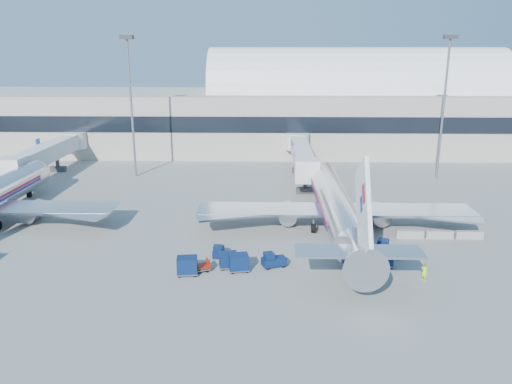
{
  "coord_description": "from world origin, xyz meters",
  "views": [
    {
      "loc": [
        2.13,
        -50.66,
        20.08
      ],
      "look_at": [
        0.73,
        6.0,
        4.12
      ],
      "focal_mm": 35.0,
      "sensor_mm": 36.0,
      "label": 1
    }
  ],
  "objects_px": {
    "ramp_worker": "(424,272)",
    "tug_lead": "(273,260)",
    "tug_left": "(218,251)",
    "cart_solo_far": "(385,259)",
    "jetbridge_mid": "(51,152)",
    "cart_solo_near": "(357,275)",
    "jetbridge_near": "(301,153)",
    "mast_east": "(446,87)",
    "mast_west": "(130,86)",
    "airliner_main": "(336,206)",
    "cart_train_a": "(239,262)",
    "cart_open_red": "(199,268)",
    "barrier_near": "(410,234)",
    "cart_train_b": "(228,260)",
    "cart_train_c": "(187,265)",
    "barrier_mid": "(439,235)",
    "barrier_far": "(469,235)",
    "tug_right": "(387,249)"
  },
  "relations": [
    {
      "from": "jetbridge_mid",
      "to": "cart_solo_near",
      "type": "height_order",
      "value": "jetbridge_mid"
    },
    {
      "from": "jetbridge_near",
      "to": "jetbridge_mid",
      "type": "distance_m",
      "value": 42.0
    },
    {
      "from": "mast_west",
      "to": "tug_left",
      "type": "xyz_separation_m",
      "value": [
        17.13,
        -33.67,
        -14.19
      ]
    },
    {
      "from": "cart_solo_near",
      "to": "cart_solo_far",
      "type": "xyz_separation_m",
      "value": [
        3.38,
        3.86,
        -0.05
      ]
    },
    {
      "from": "cart_train_a",
      "to": "cart_solo_far",
      "type": "distance_m",
      "value": 14.18
    },
    {
      "from": "mast_west",
      "to": "cart_solo_near",
      "type": "distance_m",
      "value": 51.62
    },
    {
      "from": "tug_left",
      "to": "cart_solo_far",
      "type": "bearing_deg",
      "value": -95.06
    },
    {
      "from": "cart_train_a",
      "to": "cart_open_red",
      "type": "xyz_separation_m",
      "value": [
        -3.77,
        -0.17,
        -0.52
      ]
    },
    {
      "from": "barrier_near",
      "to": "ramp_worker",
      "type": "height_order",
      "value": "ramp_worker"
    },
    {
      "from": "mast_east",
      "to": "barrier_far",
      "type": "distance_m",
      "value": 31.92
    },
    {
      "from": "tug_lead",
      "to": "mast_west",
      "type": "bearing_deg",
      "value": 102.45
    },
    {
      "from": "barrier_mid",
      "to": "cart_solo_far",
      "type": "distance_m",
      "value": 10.91
    },
    {
      "from": "mast_east",
      "to": "tug_right",
      "type": "xyz_separation_m",
      "value": [
        -15.65,
        -33.08,
        -14.02
      ]
    },
    {
      "from": "jetbridge_near",
      "to": "tug_lead",
      "type": "distance_m",
      "value": 37.36
    },
    {
      "from": "jetbridge_mid",
      "to": "mast_west",
      "type": "height_order",
      "value": "mast_west"
    },
    {
      "from": "cart_open_red",
      "to": "mast_west",
      "type": "bearing_deg",
      "value": 89.92
    },
    {
      "from": "mast_west",
      "to": "cart_train_a",
      "type": "bearing_deg",
      "value": -62.38
    },
    {
      "from": "ramp_worker",
      "to": "jetbridge_near",
      "type": "bearing_deg",
      "value": -27.28
    },
    {
      "from": "tug_left",
      "to": "cart_solo_far",
      "type": "distance_m",
      "value": 16.52
    },
    {
      "from": "cart_train_b",
      "to": "cart_solo_far",
      "type": "bearing_deg",
      "value": -9.5
    },
    {
      "from": "airliner_main",
      "to": "jetbridge_near",
      "type": "xyz_separation_m",
      "value": [
        -2.4,
        26.3,
        1.0
      ]
    },
    {
      "from": "mast_east",
      "to": "tug_right",
      "type": "distance_m",
      "value": 39.19
    },
    {
      "from": "cart_train_a",
      "to": "tug_right",
      "type": "bearing_deg",
      "value": 3.42
    },
    {
      "from": "jetbridge_mid",
      "to": "barrier_near",
      "type": "relative_size",
      "value": 9.17
    },
    {
      "from": "tug_lead",
      "to": "barrier_near",
      "type": "bearing_deg",
      "value": 8.1
    },
    {
      "from": "jetbridge_near",
      "to": "mast_west",
      "type": "height_order",
      "value": "mast_west"
    },
    {
      "from": "barrier_near",
      "to": "ramp_worker",
      "type": "xyz_separation_m",
      "value": [
        -1.63,
        -10.76,
        0.4
      ]
    },
    {
      "from": "airliner_main",
      "to": "cart_train_a",
      "type": "xyz_separation_m",
      "value": [
        -10.57,
        -11.63,
        -2.03
      ]
    },
    {
      "from": "ramp_worker",
      "to": "barrier_mid",
      "type": "bearing_deg",
      "value": -64.38
    },
    {
      "from": "barrier_mid",
      "to": "tug_lead",
      "type": "bearing_deg",
      "value": -156.55
    },
    {
      "from": "cart_train_b",
      "to": "tug_lead",
      "type": "bearing_deg",
      "value": -7.72
    },
    {
      "from": "barrier_far",
      "to": "tug_left",
      "type": "bearing_deg",
      "value": -168.34
    },
    {
      "from": "airliner_main",
      "to": "cart_solo_far",
      "type": "xyz_separation_m",
      "value": [
        3.53,
        -10.15,
        -2.14
      ]
    },
    {
      "from": "ramp_worker",
      "to": "cart_train_b",
      "type": "bearing_deg",
      "value": 42.84
    },
    {
      "from": "cart_train_c",
      "to": "cart_solo_near",
      "type": "height_order",
      "value": "cart_train_c"
    },
    {
      "from": "cart_solo_near",
      "to": "cart_train_a",
      "type": "bearing_deg",
      "value": 146.39
    },
    {
      "from": "jetbridge_near",
      "to": "mast_west",
      "type": "relative_size",
      "value": 1.22
    },
    {
      "from": "barrier_mid",
      "to": "cart_solo_far",
      "type": "relative_size",
      "value": 1.6
    },
    {
      "from": "cart_solo_near",
      "to": "barrier_near",
      "type": "bearing_deg",
      "value": 34.58
    },
    {
      "from": "jetbridge_near",
      "to": "ramp_worker",
      "type": "relative_size",
      "value": 16.19
    },
    {
      "from": "barrier_near",
      "to": "cart_open_red",
      "type": "xyz_separation_m",
      "value": [
        -22.34,
        -9.3,
        -0.07
      ]
    },
    {
      "from": "cart_solo_far",
      "to": "cart_train_b",
      "type": "bearing_deg",
      "value": -166.33
    },
    {
      "from": "ramp_worker",
      "to": "tug_lead",
      "type": "bearing_deg",
      "value": 39.13
    },
    {
      "from": "barrier_far",
      "to": "jetbridge_mid",
      "type": "bearing_deg",
      "value": 153.98
    },
    {
      "from": "barrier_far",
      "to": "cart_solo_far",
      "type": "height_order",
      "value": "cart_solo_far"
    },
    {
      "from": "barrier_mid",
      "to": "tug_left",
      "type": "relative_size",
      "value": 1.45
    },
    {
      "from": "airliner_main",
      "to": "jetbridge_mid",
      "type": "bearing_deg",
      "value": 149.36
    },
    {
      "from": "mast_west",
      "to": "barrier_mid",
      "type": "relative_size",
      "value": 7.53
    },
    {
      "from": "mast_east",
      "to": "cart_solo_near",
      "type": "bearing_deg",
      "value": -116.67
    },
    {
      "from": "mast_east",
      "to": "tug_lead",
      "type": "distance_m",
      "value": 47.41
    }
  ]
}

